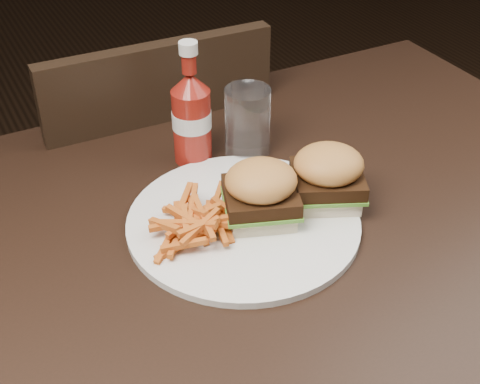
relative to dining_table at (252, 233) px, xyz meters
name	(u,v)px	position (x,y,z in m)	size (l,w,h in m)	color
dining_table	(252,233)	(0.00, 0.00, 0.00)	(1.20, 0.80, 0.04)	black
chair_far	(141,205)	(0.00, 0.52, -0.30)	(0.43, 0.43, 0.04)	black
plate	(243,222)	(-0.02, 0.00, 0.03)	(0.32, 0.32, 0.01)	white
sandwich_half_a	(260,211)	(0.01, -0.01, 0.04)	(0.09, 0.08, 0.02)	beige
sandwich_half_b	(326,194)	(0.11, -0.02, 0.04)	(0.09, 0.08, 0.02)	beige
fries_pile	(194,218)	(-0.08, 0.01, 0.05)	(0.11, 0.11, 0.04)	#CA4F12
ketchup_bottle	(192,126)	(-0.01, 0.19, 0.08)	(0.06, 0.06, 0.12)	maroon
tumbler	(248,122)	(0.08, 0.16, 0.08)	(0.07, 0.07, 0.11)	white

